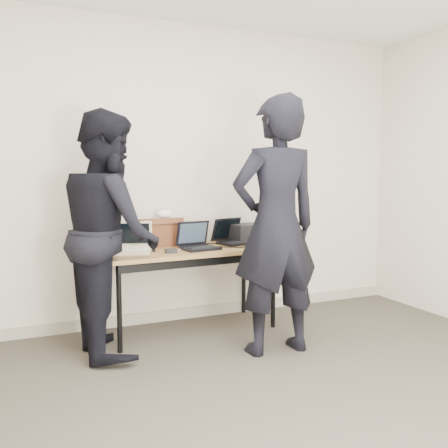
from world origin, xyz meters
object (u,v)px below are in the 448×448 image
desk (190,255)px  person_observer (110,233)px  laptop_right (233,238)px  leather_satchel (162,232)px  laptop_center (197,243)px  equipment_box (246,233)px  laptop_beige (132,246)px  person_typist (276,226)px

desk → person_observer: 0.79m
laptop_right → leather_satchel: size_ratio=1.05×
desk → laptop_center: 0.13m
laptop_center → equipment_box: bearing=14.2°
desk → laptop_beige: size_ratio=3.95×
laptop_beige → leather_satchel: leather_satchel is taller
laptop_center → person_typist: size_ratio=0.17×
laptop_beige → laptop_right: laptop_beige is taller
desk → person_observer: (-0.72, -0.21, 0.25)m
person_observer → laptop_right: bearing=-75.3°
laptop_right → equipment_box: bearing=3.3°
desk → person_observer: person_observer is taller
desk → person_typist: size_ratio=0.79×
laptop_beige → equipment_box: laptop_beige is taller
laptop_right → person_typist: size_ratio=0.20×
leather_satchel → person_typist: person_typist is taller
laptop_center → equipment_box: size_ratio=1.17×
equipment_box → laptop_center: bearing=-158.0°
desk → person_observer: bearing=-167.2°
equipment_box → person_typist: size_ratio=0.15×
laptop_right → person_observer: 1.24m
desk → person_typist: 0.91m
laptop_beige → laptop_center: laptop_beige is taller
laptop_center → desk: bearing=138.0°
laptop_beige → equipment_box: (1.12, 0.19, 0.03)m
laptop_beige → person_typist: size_ratio=0.20×
equipment_box → person_typist: person_typist is taller
leather_satchel → person_observer: 0.69m
desk → leather_satchel: 0.34m
laptop_center → person_observer: bearing=-175.4°
laptop_beige → leather_satchel: (0.31, 0.22, 0.08)m
laptop_center → person_observer: 0.80m
laptop_beige → person_typist: bearing=-18.5°
laptop_center → leather_satchel: 0.36m
equipment_box → person_typist: (-0.20, -0.93, 0.17)m
laptop_center → laptop_right: bearing=14.8°
laptop_beige → person_typist: person_typist is taller
leather_satchel → equipment_box: 0.81m
laptop_beige → person_typist: (0.92, -0.74, 0.20)m
laptop_right → person_typist: (-0.04, -0.87, 0.20)m
laptop_right → equipment_box: laptop_right is taller
laptop_right → person_observer: bearing=178.8°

